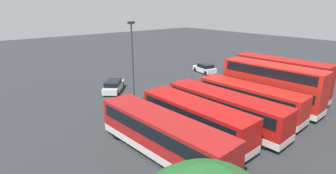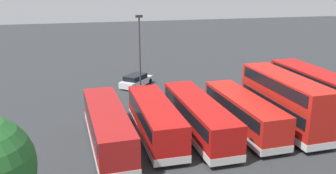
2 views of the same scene
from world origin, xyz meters
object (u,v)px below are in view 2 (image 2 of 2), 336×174
object	(u,v)px
bus_double_decker_near_end	(314,95)
bus_double_decker_second	(284,101)
bus_single_deck_fifth	(155,120)
car_small_green	(263,74)
bus_single_deck_sixth	(108,126)
bus_single_deck_third	(243,113)
bus_single_deck_fourth	(199,116)
lamp_post_tall	(140,52)
car_hatchback_silver	(136,81)

from	to	relation	value
bus_double_decker_near_end	bus_double_decker_second	world-z (taller)	same
bus_single_deck_fifth	car_small_green	bearing A→B (deg)	-139.59
bus_single_deck_sixth	bus_double_decker_second	bearing A→B (deg)	-179.52
bus_single_deck_third	bus_single_deck_fourth	distance (m)	3.86
bus_single_deck_third	bus_single_deck_fifth	size ratio (longest dim) A/B	1.02
bus_single_deck_fourth	bus_single_deck_fifth	distance (m)	3.51
bus_double_decker_second	bus_single_deck_fourth	distance (m)	7.39
bus_double_decker_second	car_small_green	size ratio (longest dim) A/B	2.47
bus_double_decker_near_end	bus_single_deck_fourth	size ratio (longest dim) A/B	0.90
bus_single_deck_fifth	lamp_post_tall	xyz separation A→B (m)	(-0.37, -9.65, 3.45)
car_small_green	bus_single_deck_fourth	bearing A→B (deg)	47.59
bus_double_decker_second	lamp_post_tall	bearing A→B (deg)	-43.68
car_small_green	lamp_post_tall	bearing A→B (deg)	15.12
car_hatchback_silver	lamp_post_tall	world-z (taller)	lamp_post_tall
bus_single_deck_third	bus_single_deck_sixth	distance (m)	11.11
bus_single_deck_third	car_hatchback_silver	xyz separation A→B (m)	(6.72, -14.92, -0.92)
bus_double_decker_near_end	bus_single_deck_third	xyz separation A→B (m)	(6.87, 0.63, -0.83)
bus_single_deck_fourth	bus_single_deck_fifth	bearing A→B (deg)	-2.66
bus_single_deck_third	bus_single_deck_sixth	world-z (taller)	same
car_hatchback_silver	car_small_green	size ratio (longest dim) A/B	1.10
bus_double_decker_near_end	car_hatchback_silver	xyz separation A→B (m)	(13.59, -14.30, -1.75)
bus_single_deck_sixth	car_small_green	size ratio (longest dim) A/B	2.79
bus_double_decker_second	lamp_post_tall	world-z (taller)	lamp_post_tall
car_hatchback_silver	car_small_green	xyz separation A→B (m)	(-15.77, 0.80, -0.00)
bus_double_decker_near_end	lamp_post_tall	size ratio (longest dim) A/B	1.20
bus_single_deck_fourth	car_small_green	xyz separation A→B (m)	(-12.92, -14.15, -0.92)
bus_double_decker_second	bus_single_deck_third	size ratio (longest dim) A/B	0.98
bus_single_deck_fifth	car_small_green	world-z (taller)	bus_single_deck_fifth
bus_single_deck_fourth	lamp_post_tall	xyz separation A→B (m)	(3.13, -9.81, 3.45)
car_small_green	bus_single_deck_fifth	bearing A→B (deg)	40.41
bus_double_decker_second	car_hatchback_silver	distance (m)	18.34
bus_single_deck_fourth	lamp_post_tall	bearing A→B (deg)	-72.30
bus_double_decker_second	car_hatchback_silver	world-z (taller)	bus_double_decker_second
bus_single_deck_third	lamp_post_tall	bearing A→B (deg)	-54.45
bus_double_decker_second	bus_single_deck_sixth	size ratio (longest dim) A/B	0.89
bus_double_decker_near_end	car_small_green	world-z (taller)	bus_double_decker_near_end
bus_double_decker_second	bus_single_deck_sixth	bearing A→B (deg)	0.48
bus_double_decker_second	bus_single_deck_fourth	world-z (taller)	bus_double_decker_second
bus_single_deck_fourth	car_hatchback_silver	world-z (taller)	bus_single_deck_fourth
car_hatchback_silver	car_small_green	world-z (taller)	same
bus_single_deck_sixth	car_small_green	bearing A→B (deg)	-144.35
bus_single_deck_sixth	car_hatchback_silver	world-z (taller)	bus_single_deck_sixth
bus_double_decker_near_end	bus_single_deck_sixth	size ratio (longest dim) A/B	0.90
bus_single_deck_sixth	lamp_post_tall	bearing A→B (deg)	-112.10
bus_single_deck_sixth	car_hatchback_silver	xyz separation A→B (m)	(-4.39, -15.26, -0.92)
bus_double_decker_near_end	bus_single_deck_fifth	bearing A→B (deg)	1.96
lamp_post_tall	bus_double_decker_second	bearing A→B (deg)	136.32
bus_single_deck_sixth	car_hatchback_silver	distance (m)	15.91
bus_single_deck_third	bus_single_deck_fifth	bearing A→B (deg)	-1.08
car_small_green	lamp_post_tall	xyz separation A→B (m)	(16.05, 4.34, 4.37)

